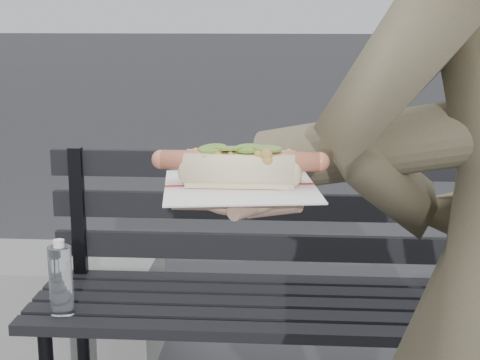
{
  "coord_description": "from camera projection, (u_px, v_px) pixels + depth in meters",
  "views": [
    {
      "loc": [
        0.01,
        -1.0,
        1.29
      ],
      "look_at": [
        -0.05,
        -0.1,
        1.08
      ],
      "focal_mm": 55.0,
      "sensor_mm": 36.0,
      "label": 1
    }
  ],
  "objects": [
    {
      "name": "held_hotdog",
      "position": [
        390.0,
        148.0,
        0.97
      ],
      "size": [
        0.63,
        0.3,
        0.2
      ],
      "color": "#4D4A33"
    },
    {
      "name": "park_bench",
      "position": [
        289.0,
        278.0,
        2.14
      ],
      "size": [
        1.5,
        0.44,
        0.88
      ],
      "color": "black",
      "rests_on": "ground"
    }
  ]
}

